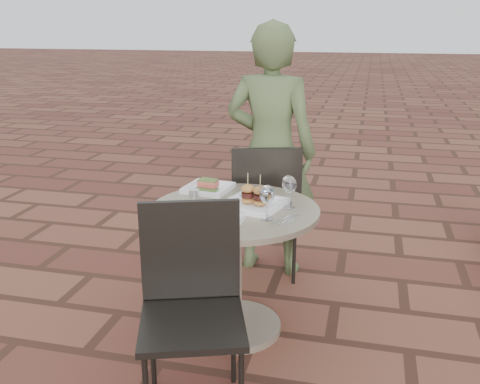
% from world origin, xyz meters
% --- Properties ---
extents(ground, '(60.00, 60.00, 0.00)m').
position_xyz_m(ground, '(0.00, 0.00, 0.00)').
color(ground, brown).
rests_on(ground, ground).
extents(cafe_table, '(0.90, 0.90, 0.73)m').
position_xyz_m(cafe_table, '(-0.12, -0.01, 0.48)').
color(cafe_table, gray).
rests_on(cafe_table, ground).
extents(chair_far, '(0.54, 0.54, 0.93)m').
position_xyz_m(chair_far, '(-0.09, 0.67, 0.55)').
color(chair_far, black).
rests_on(chair_far, ground).
extents(chair_near, '(0.56, 0.56, 0.93)m').
position_xyz_m(chair_near, '(-0.16, -0.62, 0.55)').
color(chair_near, black).
rests_on(chair_near, ground).
extents(diner, '(0.65, 0.46, 1.69)m').
position_xyz_m(diner, '(-0.08, 0.83, 0.84)').
color(diner, '#45572F').
rests_on(diner, ground).
extents(plate_salmon, '(0.28, 0.28, 0.07)m').
position_xyz_m(plate_salmon, '(-0.34, 0.25, 0.75)').
color(plate_salmon, white).
rests_on(plate_salmon, cafe_table).
extents(plate_sliders, '(0.35, 0.35, 0.18)m').
position_xyz_m(plate_sliders, '(-0.02, 0.03, 0.76)').
color(plate_sliders, white).
rests_on(plate_sliders, cafe_table).
extents(plate_tuna, '(0.26, 0.26, 0.03)m').
position_xyz_m(plate_tuna, '(-0.16, -0.28, 0.75)').
color(plate_tuna, white).
rests_on(plate_tuna, cafe_table).
extents(wine_glass_right, '(0.08, 0.08, 0.18)m').
position_xyz_m(wine_glass_right, '(0.08, -0.13, 0.85)').
color(wine_glass_right, white).
rests_on(wine_glass_right, cafe_table).
extents(wine_glass_mid, '(0.07, 0.07, 0.16)m').
position_xyz_m(wine_glass_mid, '(0.14, 0.14, 0.84)').
color(wine_glass_mid, white).
rests_on(wine_glass_mid, cafe_table).
extents(wine_glass_far, '(0.07, 0.07, 0.17)m').
position_xyz_m(wine_glass_far, '(0.16, 0.07, 0.85)').
color(wine_glass_far, white).
rests_on(wine_glass_far, cafe_table).
extents(steel_ramekin, '(0.06, 0.06, 0.04)m').
position_xyz_m(steel_ramekin, '(-0.39, 0.12, 0.75)').
color(steel_ramekin, silver).
rests_on(steel_ramekin, cafe_table).
extents(cutlery_set, '(0.14, 0.21, 0.00)m').
position_xyz_m(cutlery_set, '(0.18, -0.12, 0.73)').
color(cutlery_set, silver).
rests_on(cutlery_set, cafe_table).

